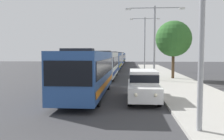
% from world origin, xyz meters
% --- Properties ---
extents(bus_lead, '(2.58, 10.45, 3.21)m').
position_xyz_m(bus_lead, '(-1.30, 11.81, 1.69)').
color(bus_lead, '#284C8C').
rests_on(bus_lead, ground_plane).
extents(bus_second_in_line, '(2.58, 10.69, 3.21)m').
position_xyz_m(bus_second_in_line, '(-1.30, 23.89, 1.69)').
color(bus_second_in_line, silver).
rests_on(bus_second_in_line, ground_plane).
extents(bus_middle, '(2.58, 12.20, 3.21)m').
position_xyz_m(bus_middle, '(-1.30, 36.80, 1.69)').
color(bus_middle, '#284C8C').
rests_on(bus_middle, ground_plane).
extents(bus_fourth_in_line, '(2.58, 11.56, 3.21)m').
position_xyz_m(bus_fourth_in_line, '(-1.30, 50.23, 1.69)').
color(bus_fourth_in_line, silver).
rests_on(bus_fourth_in_line, ground_plane).
extents(bus_rear, '(2.58, 12.22, 3.21)m').
position_xyz_m(bus_rear, '(-1.30, 63.23, 1.69)').
color(bus_rear, '#284C8C').
rests_on(bus_rear, ground_plane).
extents(bus_tail_end, '(2.58, 11.54, 3.21)m').
position_xyz_m(bus_tail_end, '(-1.30, 76.17, 1.69)').
color(bus_tail_end, '#284C8C').
rests_on(bus_tail_end, ground_plane).
extents(white_suv, '(1.86, 5.02, 1.90)m').
position_xyz_m(white_suv, '(2.40, 10.50, 1.03)').
color(white_suv, white).
rests_on(white_suv, ground_plane).
extents(streetlamp_mid, '(6.02, 0.28, 7.63)m').
position_xyz_m(streetlamp_mid, '(4.10, 20.73, 4.88)').
color(streetlamp_mid, gray).
rests_on(streetlamp_mid, sidewalk).
extents(streetlamp_far, '(5.04, 0.28, 8.90)m').
position_xyz_m(streetlamp_far, '(4.10, 37.04, 5.48)').
color(streetlamp_far, gray).
rests_on(streetlamp_far, sidewalk).
extents(roadside_tree, '(3.97, 3.97, 6.40)m').
position_xyz_m(roadside_tree, '(6.40, 22.81, 4.55)').
color(roadside_tree, '#4C3823').
rests_on(roadside_tree, sidewalk).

